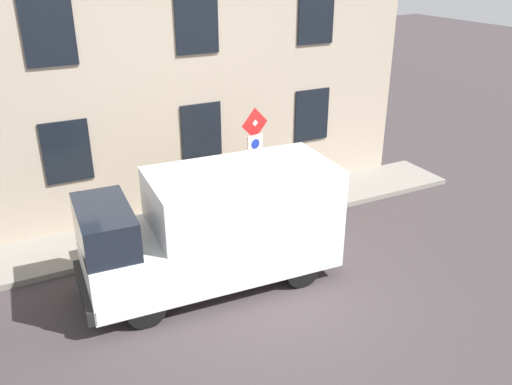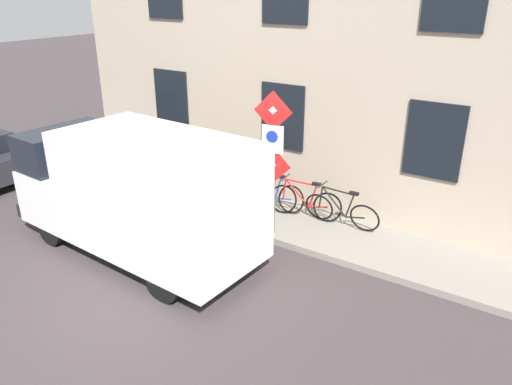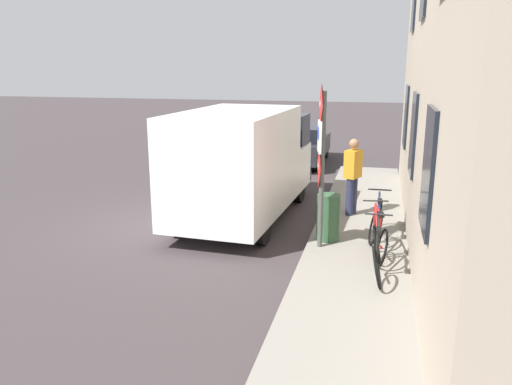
{
  "view_description": "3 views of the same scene",
  "coord_description": "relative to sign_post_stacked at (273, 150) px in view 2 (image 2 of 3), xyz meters",
  "views": [
    {
      "loc": [
        -8.07,
        4.88,
        6.55
      ],
      "look_at": [
        2.62,
        -0.58,
        1.13
      ],
      "focal_mm": 37.85,
      "sensor_mm": 36.0,
      "label": 1
    },
    {
      "loc": [
        -4.94,
        -5.61,
        5.01
      ],
      "look_at": [
        2.84,
        -0.45,
        1.05
      ],
      "focal_mm": 34.72,
      "sensor_mm": 36.0,
      "label": 2
    },
    {
      "loc": [
        4.04,
        -9.69,
        3.43
      ],
      "look_at": [
        1.8,
        -0.63,
        1.08
      ],
      "focal_mm": 35.59,
      "sensor_mm": 36.0,
      "label": 3
    }
  ],
  "objects": [
    {
      "name": "ground_plane",
      "position": [
        -3.0,
        0.74,
        -1.98
      ],
      "size": [
        80.0,
        80.0,
        0.0
      ],
      "primitive_type": "plane",
      "color": "#3C3436"
    },
    {
      "name": "sidewalk_slab",
      "position": [
        0.72,
        0.74,
        -1.91
      ],
      "size": [
        1.84,
        14.38,
        0.14
      ],
      "primitive_type": "cube",
      "color": "gray",
      "rests_on": "ground_plane"
    },
    {
      "name": "building_facade",
      "position": [
        1.99,
        0.74,
        1.46
      ],
      "size": [
        0.75,
        12.38,
        6.88
      ],
      "color": "#B6A58F",
      "rests_on": "ground_plane"
    },
    {
      "name": "sign_post_stacked",
      "position": [
        0.0,
        0.0,
        0.0
      ],
      "size": [
        0.19,
        0.55,
        2.89
      ],
      "color": "#474C47",
      "rests_on": "sidewalk_slab"
    },
    {
      "name": "delivery_van",
      "position": [
        -1.91,
        1.86,
        -0.64
      ],
      "size": [
        2.29,
        5.43,
        2.5
      ],
      "rotation": [
        0.0,
        0.0,
        1.52
      ],
      "color": "white",
      "rests_on": "ground_plane"
    },
    {
      "name": "bicycle_black",
      "position": [
        1.09,
        -1.08,
        -1.47
      ],
      "size": [
        0.46,
        1.71,
        0.89
      ],
      "rotation": [
        0.0,
        0.0,
        1.59
      ],
      "color": "black",
      "rests_on": "sidewalk_slab"
    },
    {
      "name": "bicycle_red",
      "position": [
        1.09,
        -0.19,
        -1.47
      ],
      "size": [
        0.5,
        1.71,
        0.89
      ],
      "rotation": [
        0.0,
        0.0,
        1.72
      ],
      "color": "black",
      "rests_on": "sidewalk_slab"
    },
    {
      "name": "bicycle_blue",
      "position": [
        1.09,
        0.69,
        -1.47
      ],
      "size": [
        0.46,
        1.71,
        0.89
      ],
      "rotation": [
        0.0,
        0.0,
        1.58
      ],
      "color": "black",
      "rests_on": "sidewalk_slab"
    },
    {
      "name": "pedestrian",
      "position": [
        0.48,
        2.29,
        -0.91
      ],
      "size": [
        0.4,
        0.47,
        1.72
      ],
      "rotation": [
        0.0,
        0.0,
        5.85
      ],
      "color": "#262B47",
      "rests_on": "sidewalk_slab"
    },
    {
      "name": "litter_bin",
      "position": [
        0.15,
        0.42,
        -1.39
      ],
      "size": [
        0.44,
        0.44,
        0.9
      ],
      "primitive_type": "cylinder",
      "color": "#2D5133",
      "rests_on": "sidewalk_slab"
    }
  ]
}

